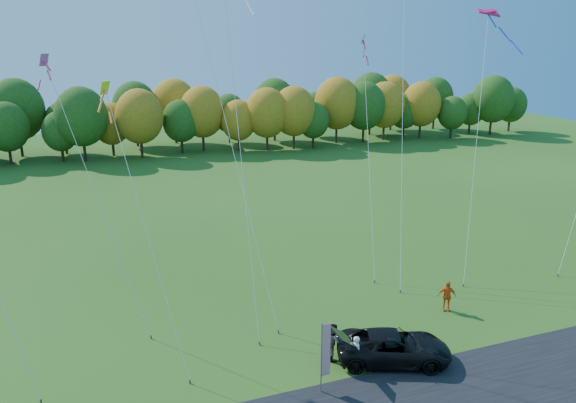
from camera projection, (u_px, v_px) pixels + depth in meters
name	position (u px, v px, depth m)	size (l,w,h in m)	color
ground	(330.00, 369.00, 27.80)	(160.00, 160.00, 0.00)	#275616
tree_line	(163.00, 156.00, 77.18)	(116.00, 12.00, 10.00)	#1E4711
black_suv	(394.00, 347.00, 28.25)	(2.64, 5.74, 1.59)	black
person_tailgate_a	(357.00, 353.00, 27.51)	(0.66, 0.43, 1.82)	white
person_tailgate_b	(333.00, 341.00, 28.43)	(0.95, 0.74, 1.95)	gray
person_east	(447.00, 296.00, 33.47)	(1.10, 0.46, 1.88)	#F05C16
feather_flag	(325.00, 350.00, 25.50)	(0.47, 0.08, 3.54)	#999999
kite_delta_blue	(218.00, 88.00, 30.91)	(5.11, 10.13, 26.87)	#4C3F33
kite_parafoil_orange	(404.00, 40.00, 38.60)	(8.17, 13.65, 31.48)	#4C3F33
kite_delta_red	(237.00, 117.00, 31.39)	(2.83, 10.35, 22.15)	#4C3F33
kite_parafoil_rainbow	(477.00, 142.00, 38.48)	(7.30, 7.57, 18.07)	#4C3F33
kite_diamond_yellow	(147.00, 234.00, 26.39)	(2.99, 5.27, 14.15)	#4C3F33
kite_diamond_white	(369.00, 155.00, 38.48)	(2.56, 7.15, 16.35)	#4C3F33
kite_diamond_pink	(97.00, 198.00, 30.38)	(4.55, 6.32, 15.28)	#4C3F33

